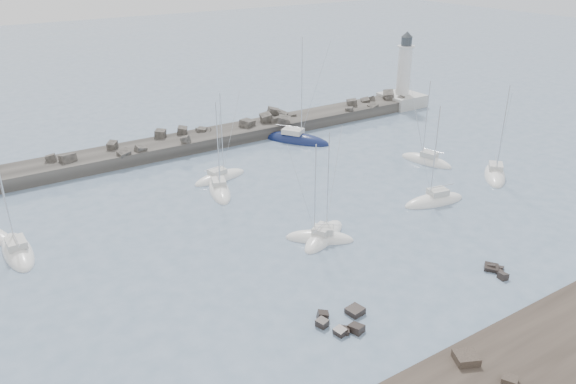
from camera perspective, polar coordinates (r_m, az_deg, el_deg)
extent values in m
plane|color=slate|center=(55.97, 3.16, -7.19)|extent=(400.00, 400.00, 0.00)
cube|color=#2C241E|center=(45.65, 17.65, -15.76)|extent=(2.21, 2.12, 0.64)
cube|color=#2C241E|center=(44.99, 21.61, -17.31)|extent=(1.31, 1.38, 0.42)
cube|color=black|center=(47.20, 5.74, -13.96)|extent=(1.16, 1.21, 0.85)
cube|color=black|center=(46.98, 5.33, -14.05)|extent=(1.08, 1.08, 0.90)
cube|color=black|center=(48.37, 3.53, -12.51)|extent=(1.26, 1.17, 1.03)
cube|color=black|center=(47.42, 6.95, -13.72)|extent=(1.32, 1.48, 1.04)
cube|color=black|center=(47.60, 3.49, -13.20)|extent=(1.07, 1.11, 0.85)
cube|color=black|center=(49.29, 6.83, -11.98)|extent=(1.52, 1.47, 0.83)
cube|color=black|center=(58.23, 19.91, -7.39)|extent=(1.73, 1.81, 1.16)
cube|color=black|center=(58.01, 20.59, -7.69)|extent=(0.91, 0.95, 0.76)
cube|color=black|center=(57.08, 20.99, -8.03)|extent=(0.96, 1.01, 0.92)
cube|color=black|center=(58.28, 19.94, -7.19)|extent=(1.19, 1.20, 0.88)
cube|color=black|center=(58.54, 20.71, -7.27)|extent=(0.87, 0.95, 0.55)
cube|color=#33302D|center=(84.29, -16.51, 3.13)|extent=(115.00, 6.00, 3.20)
cube|color=#33302D|center=(112.13, 11.27, 9.90)|extent=(2.24, 2.07, 1.55)
cube|color=#33302D|center=(92.82, -1.01, 7.22)|extent=(2.94, 2.96, 1.98)
cube|color=#33302D|center=(94.54, -0.62, 7.74)|extent=(2.24, 2.41, 1.92)
cube|color=#33302D|center=(92.96, -2.21, 7.37)|extent=(2.47, 2.35, 2.51)
cube|color=#33302D|center=(99.88, 6.25, 8.23)|extent=(1.73, 1.69, 1.28)
cube|color=#33302D|center=(93.33, -1.57, 7.40)|extent=(1.41, 1.43, 1.19)
cube|color=#33302D|center=(108.84, 10.18, 9.51)|extent=(3.35, 3.23, 2.64)
cube|color=#33302D|center=(106.25, 8.05, 9.12)|extent=(1.33, 1.42, 0.93)
cube|color=#33302D|center=(91.88, -0.46, 7.11)|extent=(2.78, 2.91, 2.47)
cube|color=#33302D|center=(110.91, 10.48, 9.65)|extent=(1.34, 1.31, 0.98)
cube|color=#33302D|center=(88.57, -10.71, 6.05)|extent=(2.09, 2.16, 1.79)
cube|color=#33302D|center=(96.30, 0.50, 7.70)|extent=(1.57, 1.29, 1.10)
cube|color=#33302D|center=(87.57, -12.84, 5.66)|extent=(2.29, 2.31, 1.73)
cube|color=#33302D|center=(81.60, -16.33, 3.73)|extent=(1.95, 1.87, 1.57)
cube|color=#33302D|center=(108.09, 10.13, 9.25)|extent=(2.03, 2.05, 1.72)
cube|color=#33302D|center=(103.23, 8.61, 8.57)|extent=(1.81, 1.62, 1.49)
cube|color=#33302D|center=(89.64, -9.73, 5.85)|extent=(1.52, 1.47, 0.97)
cube|color=#33302D|center=(108.08, 11.42, 9.28)|extent=(1.15, 1.22, 0.99)
cube|color=#33302D|center=(94.98, -1.53, 7.95)|extent=(2.77, 2.54, 2.33)
cube|color=#33302D|center=(84.32, -17.41, 4.48)|extent=(1.89, 2.03, 1.58)
cube|color=#33302D|center=(89.45, -8.73, 6.16)|extent=(1.94, 1.98, 1.13)
cube|color=#33302D|center=(84.32, -10.37, 5.22)|extent=(1.74, 1.67, 1.40)
cube|color=#33302D|center=(90.89, -4.31, 6.66)|extent=(2.21, 2.30, 1.27)
cube|color=#33302D|center=(93.40, -1.53, 7.19)|extent=(2.75, 2.58, 1.90)
cube|color=#33302D|center=(90.94, -4.17, 6.94)|extent=(2.95, 2.69, 1.67)
cube|color=#33302D|center=(103.01, 6.51, 8.88)|extent=(2.39, 2.16, 1.87)
cube|color=#33302D|center=(89.18, -9.05, 6.09)|extent=(1.25, 1.23, 1.17)
cube|color=#33302D|center=(89.45, -8.12, 6.07)|extent=(1.59, 1.55, 1.24)
cube|color=#33302D|center=(82.48, -14.74, 4.14)|extent=(1.81, 1.54, 1.65)
cube|color=#33302D|center=(81.64, -21.42, 3.01)|extent=(2.28, 2.29, 2.02)
cube|color=#33302D|center=(107.01, 8.52, 9.33)|extent=(1.30, 1.36, 1.39)
cube|color=#33302D|center=(82.42, -22.94, 3.13)|extent=(1.65, 1.43, 1.40)
cube|color=#33302D|center=(106.09, 7.85, 9.09)|extent=(2.14, 1.99, 1.68)
cube|color=#ACACA7|center=(111.05, 11.46, 8.99)|extent=(7.00, 7.00, 3.00)
cylinder|color=silver|center=(109.67, 11.72, 12.01)|extent=(2.50, 2.50, 9.00)
cylinder|color=silver|center=(108.85, 11.92, 14.28)|extent=(3.20, 3.20, 0.25)
cylinder|color=#34393E|center=(108.71, 11.96, 14.73)|extent=(2.00, 2.00, 1.60)
cone|color=#34393E|center=(108.51, 12.02, 15.41)|extent=(2.20, 2.20, 1.00)
ellipsoid|color=white|center=(63.72, -25.74, -5.58)|extent=(2.89, 8.91, 2.30)
cube|color=beige|center=(62.72, -25.89, -4.68)|extent=(1.83, 2.51, 0.75)
cylinder|color=silver|center=(61.51, -27.02, 0.37)|extent=(0.13, 0.13, 11.98)
cylinder|color=silver|center=(61.86, -25.91, -4.35)|extent=(0.16, 3.55, 0.11)
ellipsoid|color=white|center=(75.48, -6.91, 1.38)|extent=(8.16, 3.57, 1.94)
cube|color=beige|center=(74.85, -7.20, 2.10)|extent=(2.42, 1.89, 0.60)
cylinder|color=silver|center=(73.66, -6.75, 5.92)|extent=(0.10, 0.10, 10.64)
cylinder|color=silver|center=(74.36, -7.57, 2.39)|extent=(3.13, 0.55, 0.09)
ellipsoid|color=white|center=(60.02, 3.22, -4.80)|extent=(7.08, 6.33, 1.99)
cube|color=beige|center=(59.45, 3.60, -3.82)|extent=(2.51, 2.42, 0.68)
cylinder|color=silver|center=(57.47, 2.78, 0.25)|extent=(0.12, 0.12, 9.83)
cylinder|color=silver|center=(59.14, 4.11, -3.31)|extent=(2.33, 1.90, 0.10)
ellipsoid|color=white|center=(71.49, -6.95, 0.04)|extent=(4.89, 8.47, 2.07)
cube|color=beige|center=(71.38, -7.05, 1.05)|extent=(2.25, 2.66, 0.66)
cylinder|color=silver|center=(68.55, -7.14, 4.66)|extent=(0.11, 0.11, 10.92)
cylinder|color=silver|center=(71.66, -7.14, 1.68)|extent=(1.09, 3.11, 0.09)
ellipsoid|color=white|center=(60.41, 3.66, -4.61)|extent=(8.18, 6.00, 2.01)
cube|color=beige|center=(59.54, 3.53, -3.78)|extent=(2.73, 2.48, 0.64)
cylinder|color=silver|center=(58.20, 4.09, 1.05)|extent=(0.11, 0.11, 10.76)
cylinder|color=silver|center=(58.81, 3.32, -3.50)|extent=(2.84, 1.61, 0.09)
ellipsoid|color=#101A44|center=(89.25, 0.83, 5.22)|extent=(8.97, 11.18, 2.66)
cube|color=beige|center=(88.97, 0.50, 6.20)|extent=(3.58, 3.83, 0.80)
cylinder|color=silver|center=(86.48, 1.41, 10.55)|extent=(0.14, 0.14, 15.00)
cylinder|color=silver|center=(89.03, 0.04, 6.72)|extent=(2.53, 3.78, 0.11)
ellipsoid|color=white|center=(70.39, 14.60, -1.01)|extent=(8.55, 4.00, 2.21)
cube|color=beige|center=(70.10, 14.98, 0.01)|extent=(2.57, 2.05, 0.73)
cylinder|color=silver|center=(67.58, 14.72, 3.88)|extent=(0.13, 0.13, 11.11)
cylinder|color=silver|center=(70.17, 15.42, 0.59)|extent=(3.26, 0.70, 0.10)
ellipsoid|color=white|center=(82.97, 13.85, 2.99)|extent=(4.49, 8.28, 2.13)
cube|color=beige|center=(82.37, 14.17, 3.74)|extent=(2.13, 2.56, 0.71)
cylinder|color=silver|center=(81.26, 13.89, 7.20)|extent=(0.12, 0.12, 10.68)
cylinder|color=silver|center=(81.91, 14.56, 4.08)|extent=(0.95, 3.07, 0.10)
ellipsoid|color=white|center=(80.68, 20.25, 1.54)|extent=(8.21, 7.70, 2.18)
cube|color=beige|center=(80.63, 20.37, 2.48)|extent=(2.95, 2.89, 0.69)
cylinder|color=silver|center=(77.84, 20.99, 5.92)|extent=(0.12, 0.12, 11.62)
cylinder|color=silver|center=(80.97, 20.41, 3.06)|extent=(2.64, 2.35, 0.10)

